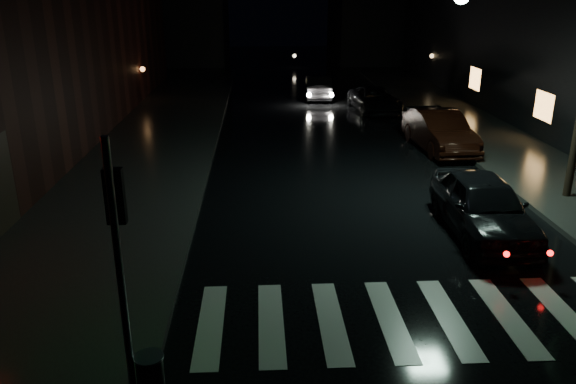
{
  "coord_description": "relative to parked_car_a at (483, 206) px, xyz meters",
  "views": [
    {
      "loc": [
        -0.18,
        -9.15,
        6.23
      ],
      "look_at": [
        0.51,
        3.74,
        1.6
      ],
      "focal_mm": 35.0,
      "sensor_mm": 36.0,
      "label": 1
    }
  ],
  "objects": [
    {
      "name": "crosswalk",
      "position": [
        -2.8,
        -4.08,
        -0.8
      ],
      "size": [
        9.0,
        3.0,
        0.01
      ],
      "primitive_type": "cube",
      "color": "beige",
      "rests_on": "ground"
    },
    {
      "name": "sidewalk_left",
      "position": [
        -10.8,
        9.42,
        -0.74
      ],
      "size": [
        6.0,
        44.0,
        0.15
      ],
      "primitive_type": "cube",
      "color": "#282826",
      "rests_on": "ground"
    },
    {
      "name": "building_far_right",
      "position": [
        8.2,
        40.42,
        2.69
      ],
      "size": [
        14.0,
        10.0,
        7.0
      ],
      "primitive_type": "cube",
      "color": "black",
      "rests_on": "ground"
    },
    {
      "name": "parked_car_d",
      "position": [
        0.39,
        16.47,
        -0.16
      ],
      "size": [
        2.54,
        4.82,
        1.29
      ],
      "primitive_type": "imported",
      "rotation": [
        0.0,
        0.0,
        0.09
      ],
      "color": "black",
      "rests_on": "ground"
    },
    {
      "name": "signal_pole_corner",
      "position": [
        -7.94,
        -6.04,
        0.73
      ],
      "size": [
        0.68,
        0.61,
        4.2
      ],
      "color": "slate",
      "rests_on": "ground"
    },
    {
      "name": "sidewalk_right",
      "position": [
        4.2,
        9.42,
        -0.74
      ],
      "size": [
        4.0,
        44.0,
        0.15
      ],
      "primitive_type": "cube",
      "color": "#282826",
      "rests_on": "ground"
    },
    {
      "name": "building_far_left",
      "position": [
        -15.8,
        40.42,
        3.19
      ],
      "size": [
        14.0,
        10.0,
        8.0
      ],
      "primitive_type": "cube",
      "color": "black",
      "rests_on": "ground"
    },
    {
      "name": "ground",
      "position": [
        -5.8,
        -4.58,
        -0.81
      ],
      "size": [
        120.0,
        120.0,
        0.0
      ],
      "primitive_type": "plane",
      "color": "black",
      "rests_on": "ground"
    },
    {
      "name": "parked_car_c",
      "position": [
        1.8,
        9.28,
        -0.15
      ],
      "size": [
        2.21,
        4.66,
        1.31
      ],
      "primitive_type": "imported",
      "rotation": [
        0.0,
        0.0,
        0.08
      ],
      "color": "black",
      "rests_on": "ground"
    },
    {
      "name": "oncoming_car",
      "position": [
        -2.3,
        20.55,
        -0.11
      ],
      "size": [
        1.71,
        4.31,
        1.4
      ],
      "primitive_type": "imported",
      "rotation": [
        0.0,
        0.0,
        3.09
      ],
      "color": "black",
      "rests_on": "ground"
    },
    {
      "name": "parked_car_a",
      "position": [
        0.0,
        0.0,
        0.0
      ],
      "size": [
        2.03,
        4.8,
        1.62
      ],
      "primitive_type": "imported",
      "rotation": [
        0.0,
        0.0,
        -0.03
      ],
      "color": "black",
      "rests_on": "ground"
    },
    {
      "name": "parked_car_b",
      "position": [
        1.45,
        8.45,
        -0.0
      ],
      "size": [
        2.01,
        5.01,
        1.62
      ],
      "primitive_type": "imported",
      "rotation": [
        0.0,
        0.0,
        0.06
      ],
      "color": "black",
      "rests_on": "ground"
    },
    {
      "name": "utility_pole",
      "position": [
        3.03,
        2.42,
        3.79
      ],
      "size": [
        4.92,
        0.44,
        8.0
      ],
      "color": "black",
      "rests_on": "ground"
    }
  ]
}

